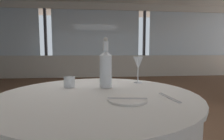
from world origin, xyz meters
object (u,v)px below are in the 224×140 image
Objects in this scene: side_plate at (127,100)px; water_bottle at (106,68)px; water_tumbler at (69,82)px; wine_glass at (138,64)px.

water_bottle reaches higher than side_plate.
water_tumbler is (-0.32, 0.35, 0.03)m from side_plate.
side_plate is 0.52m from wine_glass.
side_plate is at bearing -76.15° from water_bottle.
wine_glass is (0.25, 0.14, 0.02)m from water_bottle.
water_bottle is 4.51× the size of water_tumbler.
side_plate is 2.61× the size of water_tumbler.
side_plate is 0.48m from water_tumbler.
water_tumbler reaches higher than side_plate.
side_plate is 0.58× the size of water_bottle.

